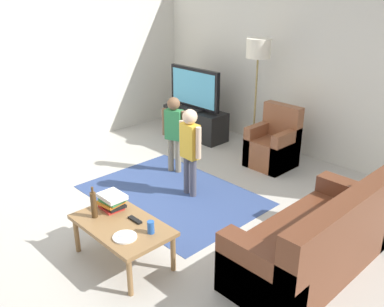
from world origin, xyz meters
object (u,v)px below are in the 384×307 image
tv_stand (195,123)px  soda_can (151,227)px  couch (319,244)px  child_center (190,145)px  child_near_tv (174,128)px  book_stack (112,201)px  plate (125,237)px  tv (194,89)px  coffee_table (122,228)px  floor_lamp (258,55)px  bottle (94,204)px  tv_remote (135,220)px  armchair (274,146)px

tv_stand → soda_can: (2.40, -2.90, 0.24)m
couch → child_center: (-1.95, 0.19, 0.39)m
child_center → couch: bearing=-5.7°
child_near_tv → child_center: bearing=-26.3°
book_stack → soda_can: book_stack is taller
book_stack → plate: size_ratio=1.26×
child_center → tv: bearing=134.4°
tv_stand → book_stack: 3.42m
book_stack → coffee_table: bearing=-18.3°
floor_lamp → bottle: 3.48m
floor_lamp → bottle: floor_lamp is taller
tv_stand → tv_remote: bearing=-53.6°
tv → couch: tv is taller
armchair → floor_lamp: floor_lamp is taller
armchair → floor_lamp: bearing=160.5°
tv_remote → couch: bearing=39.1°
coffee_table → book_stack: bearing=161.7°
child_near_tv → child_center: size_ratio=0.97×
floor_lamp → book_stack: (0.61, -3.06, -1.04)m
tv → armchair: (1.71, -0.02, -0.55)m
tv_remote → bottle: bearing=-144.3°
tv_stand → soda_can: bearing=-50.4°
armchair → book_stack: 2.87m
floor_lamp → coffee_table: (0.91, -3.16, -1.17)m
tv → armchair: size_ratio=1.22×
child_center → book_stack: 1.36m
tv_stand → coffee_table: size_ratio=1.20×
armchair → coffee_table: armchair is taller
bottle → plate: (0.50, 0.00, -0.13)m
couch → coffee_table: size_ratio=1.80×
child_near_tv → book_stack: size_ratio=3.96×
couch → coffee_table: (-1.40, -1.23, 0.08)m
tv → soda_can: size_ratio=9.17×
tv → tv_remote: size_ratio=6.47×
armchair → coffee_table: bearing=-82.9°
tv_remote → plate: (0.17, -0.24, -0.00)m
floor_lamp → child_center: floor_lamp is taller
couch → child_near_tv: 2.70m
book_stack → tv_stand: bearing=121.5°
coffee_table → soda_can: soda_can is taller
coffee_table → soda_can: bearing=17.4°
bottle → floor_lamp: bearing=100.9°
coffee_table → book_stack: book_stack is taller
bottle → coffee_table: bearing=23.2°
floor_lamp → child_center: (0.36, -1.73, -0.86)m
coffee_table → tv_remote: (0.05, 0.12, 0.06)m
child_near_tv → tv: bearing=124.9°
couch → tv_stand: bearing=153.0°
child_near_tv → bottle: 2.10m
coffee_table → floor_lamp: bearing=106.1°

